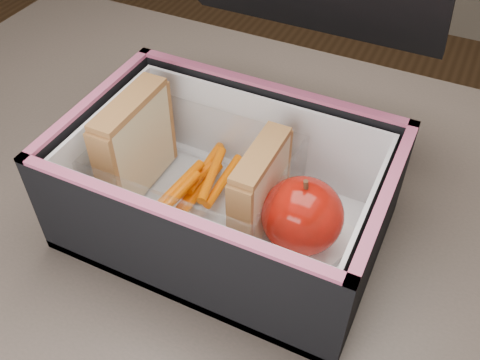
% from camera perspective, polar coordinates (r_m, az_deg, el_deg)
% --- Properties ---
extents(kitchen_table, '(1.20, 0.80, 0.75)m').
position_cam_1_polar(kitchen_table, '(0.60, 3.77, -14.52)').
color(kitchen_table, brown).
rests_on(kitchen_table, ground).
extents(lunch_bag, '(0.30, 0.34, 0.26)m').
position_cam_1_polar(lunch_bag, '(0.52, -1.20, 0.10)').
color(lunch_bag, black).
rests_on(lunch_bag, kitchen_table).
extents(plastic_tub, '(0.19, 0.13, 0.08)m').
position_cam_1_polar(plastic_tub, '(0.54, -4.69, 0.22)').
color(plastic_tub, white).
rests_on(plastic_tub, lunch_bag).
extents(sandwich_left, '(0.03, 0.10, 0.11)m').
position_cam_1_polar(sandwich_left, '(0.56, -11.10, 3.78)').
color(sandwich_left, tan).
rests_on(sandwich_left, plastic_tub).
extents(sandwich_right, '(0.02, 0.09, 0.10)m').
position_cam_1_polar(sandwich_right, '(0.51, 2.14, -1.08)').
color(sandwich_right, tan).
rests_on(sandwich_right, plastic_tub).
extents(carrot_sticks, '(0.05, 0.14, 0.03)m').
position_cam_1_polar(carrot_sticks, '(0.55, -5.00, -1.00)').
color(carrot_sticks, '#E05300').
rests_on(carrot_sticks, plastic_tub).
extents(paper_napkin, '(0.10, 0.11, 0.01)m').
position_cam_1_polar(paper_napkin, '(0.53, 7.03, -6.19)').
color(paper_napkin, white).
rests_on(paper_napkin, lunch_bag).
extents(red_apple, '(0.09, 0.09, 0.08)m').
position_cam_1_polar(red_apple, '(0.50, 6.66, -3.79)').
color(red_apple, maroon).
rests_on(red_apple, paper_napkin).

